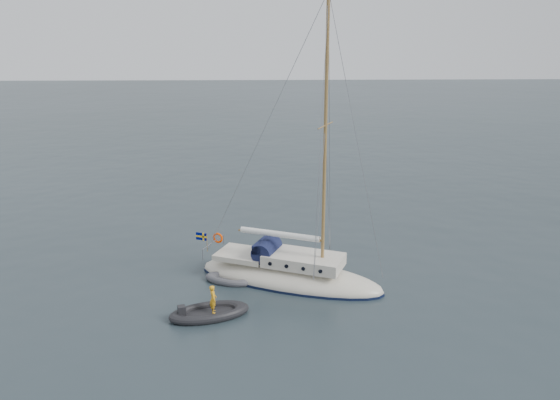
{
  "coord_description": "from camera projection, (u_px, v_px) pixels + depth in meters",
  "views": [
    {
      "loc": [
        -1.06,
        -26.57,
        11.56
      ],
      "look_at": [
        0.04,
        0.0,
        3.84
      ],
      "focal_mm": 35.0,
      "sensor_mm": 36.0,
      "label": 1
    }
  ],
  "objects": [
    {
      "name": "sailboat",
      "position": [
        290.0,
        261.0,
        27.1
      ],
      "size": [
        10.04,
        3.0,
        14.29
      ],
      "rotation": [
        0.0,
        0.0,
        -0.41
      ],
      "color": "beige",
      "rests_on": "ground"
    },
    {
      "name": "dinghy",
      "position": [
        228.0,
        279.0,
        27.24
      ],
      "size": [
        2.5,
        1.13,
        0.36
      ],
      "rotation": [
        0.0,
        0.0,
        -0.4
      ],
      "color": "#47474B",
      "rests_on": "ground"
    },
    {
      "name": "ground",
      "position": [
        279.0,
        270.0,
        28.76
      ],
      "size": [
        300.0,
        300.0,
        0.0
      ],
      "primitive_type": "plane",
      "color": "black",
      "rests_on": "ground"
    },
    {
      "name": "rib",
      "position": [
        209.0,
        312.0,
        23.83
      ],
      "size": [
        3.56,
        1.62,
        1.46
      ],
      "rotation": [
        0.0,
        0.0,
        0.28
      ],
      "color": "black",
      "rests_on": "ground"
    }
  ]
}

